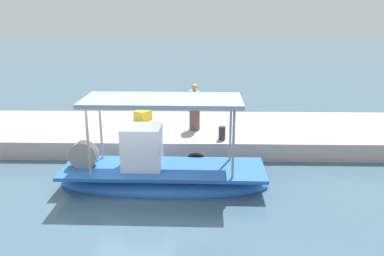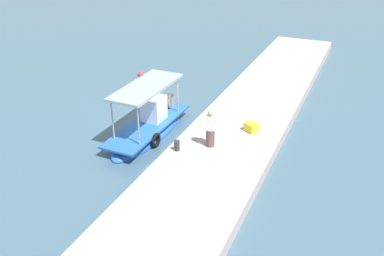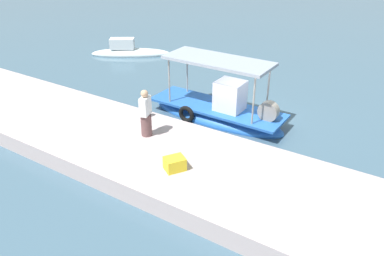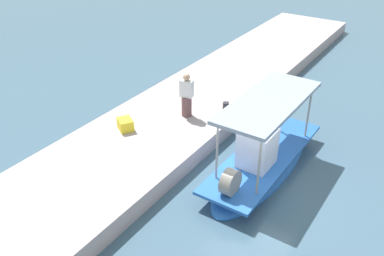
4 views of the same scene
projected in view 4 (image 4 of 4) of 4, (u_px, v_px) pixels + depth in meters
ground_plane at (255, 188)px, 13.41m from camera, size 120.00×120.00×0.00m
dock_quay at (146, 140)px, 15.33m from camera, size 36.00×4.39×0.63m
main_fishing_boat at (262, 160)px, 13.98m from camera, size 6.10×1.96×2.98m
fisherman_near_bollard at (187, 97)px, 15.88m from camera, size 0.47×0.54×1.73m
mooring_bollard at (226, 108)px, 16.30m from camera, size 0.24×0.24×0.47m
cargo_crate at (125, 124)px, 15.25m from camera, size 0.74×0.77×0.41m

